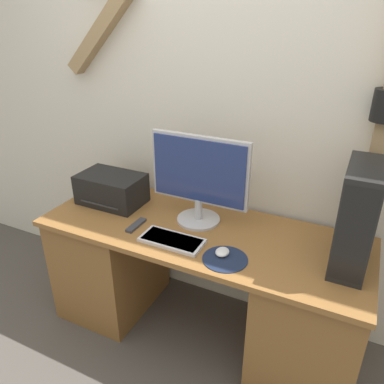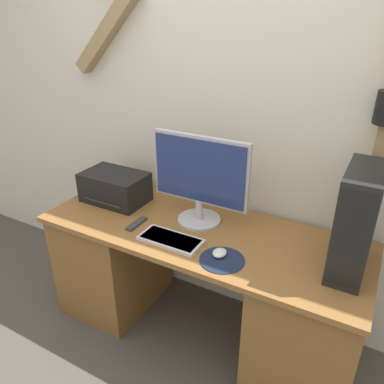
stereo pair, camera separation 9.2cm
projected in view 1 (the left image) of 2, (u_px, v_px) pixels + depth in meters
name	position (u px, v px, depth m)	size (l,w,h in m)	color
ground_plane	(174.00, 370.00, 2.09)	(12.00, 12.00, 0.00)	#4C4742
wall_back	(230.00, 100.00, 2.09)	(6.40, 0.18, 2.80)	silver
desk	(199.00, 281.00, 2.20)	(1.79, 0.67, 0.74)	brown
monitor	(199.00, 176.00, 2.01)	(0.56, 0.24, 0.50)	#B7B7BC
keyboard	(172.00, 240.00, 1.93)	(0.33, 0.15, 0.02)	silver
mousepad	(225.00, 259.00, 1.80)	(0.22, 0.22, 0.00)	#19233D
mouse	(222.00, 252.00, 1.82)	(0.07, 0.08, 0.03)	silver
computer_tower	(357.00, 218.00, 1.66)	(0.15, 0.36, 0.50)	black
printer	(112.00, 189.00, 2.30)	(0.39, 0.26, 0.18)	black
remote_control	(136.00, 225.00, 2.07)	(0.04, 0.15, 0.02)	#38383D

